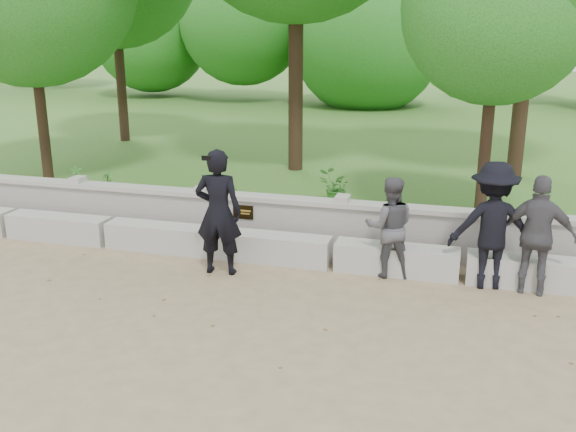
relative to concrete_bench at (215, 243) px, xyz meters
The scene contains 12 objects.
ground 1.91m from the concrete_bench, 90.00° to the right, with size 80.00×80.00×0.00m, color #96805B.
lawn 12.10m from the concrete_bench, 90.00° to the left, with size 40.00×22.00×0.25m, color #365E1D.
concrete_bench is the anchor object (origin of this frame).
parapet_wall 0.74m from the concrete_bench, 89.99° to the left, with size 12.50×0.35×0.90m.
man_main 1.09m from the concrete_bench, 63.11° to the right, with size 0.76×0.68×1.96m.
visitor_left 2.94m from the concrete_bench, ahead, with size 0.86×0.73×1.55m.
visitor_mid 4.41m from the concrete_bench, ahead, with size 1.31×0.89×1.87m.
visitor_right 5.02m from the concrete_bench, ahead, with size 1.07×0.58×1.74m.
shrub_a 4.83m from the concrete_bench, 149.90° to the left, with size 0.29×0.19×0.54m, color #316D25.
shrub_b 1.46m from the concrete_bench, 100.25° to the left, with size 0.32×0.26×0.59m, color #316D25.
shrub_c 3.16m from the concrete_bench, 62.43° to the left, with size 0.62×0.54×0.69m, color #316D25.
shrub_d 4.01m from the concrete_bench, 146.08° to the left, with size 0.29×0.26×0.52m, color #316D25.
Camera 1 is at (3.89, -7.51, 3.73)m, focal length 40.00 mm.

